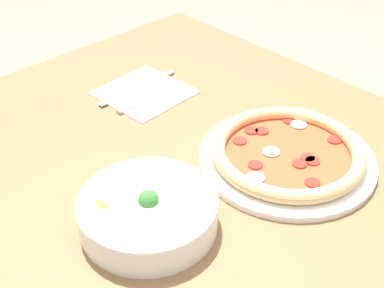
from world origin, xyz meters
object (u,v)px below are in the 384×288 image
bowl (148,211)px  fork (153,95)px  pizza (287,154)px  knife (141,86)px

bowl → fork: bowl is taller
pizza → knife: size_ratio=1.51×
fork → knife: bearing=-99.9°
knife → bowl: bearing=51.3°
pizza → fork: (0.34, 0.03, -0.01)m
bowl → knife: size_ratio=1.03×
bowl → knife: 0.44m
pizza → fork: bearing=5.1°
knife → fork: bearing=80.1°
bowl → fork: size_ratio=1.20×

